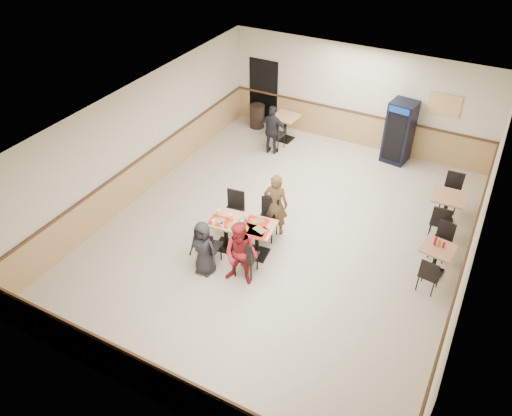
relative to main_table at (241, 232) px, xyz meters
The scene contains 20 objects.
ground 1.26m from the main_table, 60.07° to the left, with size 10.00×10.00×0.00m, color beige.
room_shell 4.24m from the main_table, 56.45° to the left, with size 10.00×10.00×10.00m.
main_table is the anchor object (origin of this frame).
main_chairs 0.06m from the main_table, behind, with size 1.54×1.91×1.02m.
diner_woman_left 1.04m from the main_table, 110.95° to the right, with size 0.63×0.41×1.30m, color black.
diner_woman_right 1.01m from the main_table, 60.67° to the right, with size 0.74×0.57×1.52m, color maroon.
diner_man_opposite 1.07m from the main_table, 69.05° to the left, with size 0.58×0.38×1.60m, color brown.
lone_diner 4.50m from the main_table, 107.69° to the left, with size 0.87×0.36×1.49m, color black.
tabletop_clutter 0.31m from the main_table, 56.31° to the right, with size 1.39×0.76×0.12m.
side_table_near 4.21m from the main_table, 18.15° to the left, with size 0.74×0.74×0.70m.
side_table_near_chair_south 4.07m from the main_table, 10.61° to the left, with size 0.41×0.41×0.89m, color black, non-canonical shape.
side_table_near_chair_north 4.41m from the main_table, 25.10° to the left, with size 0.41×0.41×0.89m, color black, non-canonical shape.
side_table_far 4.99m from the main_table, 39.81° to the left, with size 0.77×0.77×0.79m.
side_table_far_chair_south 4.61m from the main_table, 33.74° to the left, with size 0.46×0.46×1.00m, color black, non-canonical shape.
side_table_far_chair_north 5.42m from the main_table, 44.96° to the left, with size 0.46×0.46×1.00m, color black, non-canonical shape.
condiment_caddy 4.20m from the main_table, 18.93° to the left, with size 0.23×0.06×0.20m.
back_table 5.37m from the main_table, 104.75° to the left, with size 0.81×0.81×0.80m.
back_table_chair_lone 4.75m from the main_table, 106.71° to the left, with size 0.47×0.47×1.01m, color black, non-canonical shape.
pepsi_cooler 5.94m from the main_table, 70.41° to the left, with size 0.77×0.77×1.82m.
trash_bin 6.09m from the main_table, 114.56° to the left, with size 0.48×0.48×0.75m, color black.
Camera 1 is at (3.74, -8.41, 7.57)m, focal length 35.00 mm.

